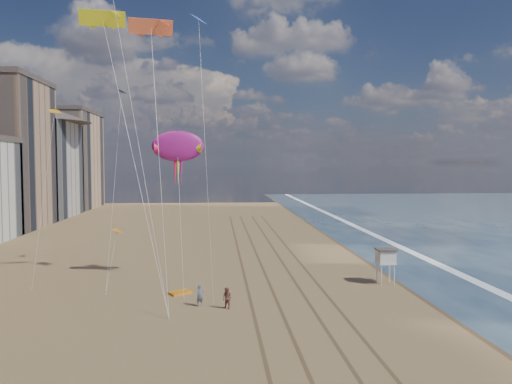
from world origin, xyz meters
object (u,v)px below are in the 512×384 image
(lifeguard_stand, at_px, (386,257))
(kite_flyer_a, at_px, (200,295))
(show_kite, at_px, (178,147))
(kite_flyer_b, at_px, (227,298))
(grounded_kite, at_px, (180,293))

(lifeguard_stand, bearing_deg, kite_flyer_a, -160.56)
(lifeguard_stand, bearing_deg, show_kite, 171.81)
(lifeguard_stand, bearing_deg, kite_flyer_b, -154.90)
(lifeguard_stand, height_order, kite_flyer_a, lifeguard_stand)
(lifeguard_stand, xyz_separation_m, kite_flyer_a, (-19.05, -6.72, -1.89))
(grounded_kite, relative_size, kite_flyer_b, 1.08)
(show_kite, xyz_separation_m, kite_flyer_b, (4.92, -10.93, -13.38))
(show_kite, xyz_separation_m, kite_flyer_a, (2.57, -9.83, -13.38))
(grounded_kite, xyz_separation_m, show_kite, (-0.49, 5.53, 14.21))
(grounded_kite, relative_size, kite_flyer_a, 1.09)
(kite_flyer_a, bearing_deg, show_kite, 74.59)
(kite_flyer_a, height_order, kite_flyer_b, kite_flyer_b)
(grounded_kite, xyz_separation_m, kite_flyer_a, (2.07, -4.31, 0.83))
(show_kite, bearing_deg, kite_flyer_a, -75.38)
(show_kite, relative_size, kite_flyer_b, 8.88)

